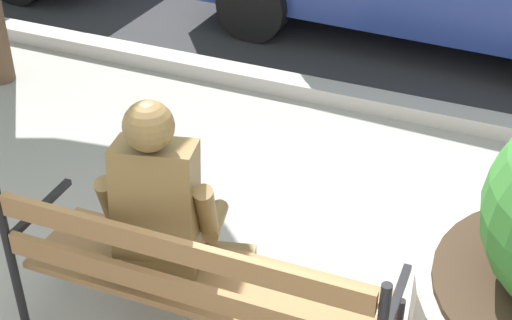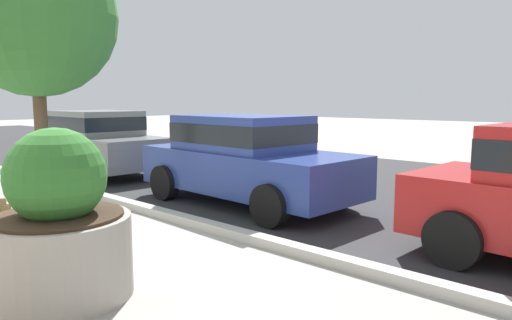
{
  "view_description": "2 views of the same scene",
  "coord_description": "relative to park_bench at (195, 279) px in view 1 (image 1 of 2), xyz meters",
  "views": [
    {
      "loc": [
        0.96,
        -2.1,
        2.89
      ],
      "look_at": [
        -0.3,
        0.87,
        0.75
      ],
      "focal_mm": 53.98,
      "sensor_mm": 36.0,
      "label": 1
    },
    {
      "loc": [
        5.44,
        -1.39,
        1.83
      ],
      "look_at": [
        0.04,
        4.5,
        0.8
      ],
      "focal_mm": 32.78,
      "sensor_mm": 36.0,
      "label": 2
    }
  ],
  "objects": [
    {
      "name": "curb_stone",
      "position": [
        0.29,
        2.74,
        -0.48
      ],
      "size": [
        60.0,
        0.2,
        0.12
      ],
      "primitive_type": "cube",
      "color": "#B2AFA8",
      "rests_on": "ground"
    },
    {
      "name": "bronze_statue_seated",
      "position": [
        -0.23,
        0.21,
        0.12
      ],
      "size": [
        0.61,
        0.87,
        1.37
      ],
      "color": "brown",
      "rests_on": "ground"
    },
    {
      "name": "park_bench",
      "position": [
        0.0,
        0.0,
        0.0
      ],
      "size": [
        1.81,
        0.57,
        0.95
      ],
      "color": "olive",
      "rests_on": "ground"
    }
  ]
}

